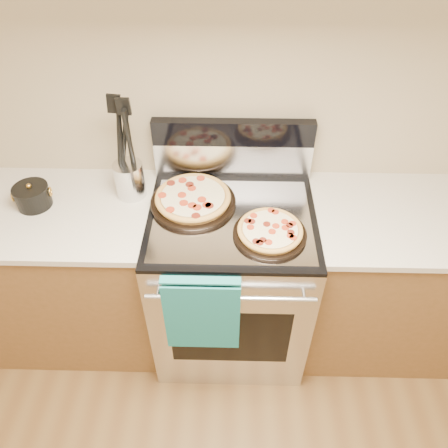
{
  "coord_description": "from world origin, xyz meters",
  "views": [
    {
      "loc": [
        -0.0,
        0.18,
        2.23
      ],
      "look_at": [
        -0.03,
        1.55,
        0.96
      ],
      "focal_mm": 35.0,
      "sensor_mm": 36.0,
      "label": 1
    }
  ],
  "objects_px": {
    "pepperoni_pizza_back": "(193,199)",
    "utensil_crock": "(130,180)",
    "pepperoni_pizza_front": "(270,231)",
    "range_body": "(231,282)",
    "saucepan": "(33,197)"
  },
  "relations": [
    {
      "from": "pepperoni_pizza_front",
      "to": "saucepan",
      "type": "bearing_deg",
      "value": 169.98
    },
    {
      "from": "saucepan",
      "to": "range_body",
      "type": "bearing_deg",
      "value": -3.78
    },
    {
      "from": "utensil_crock",
      "to": "saucepan",
      "type": "distance_m",
      "value": 0.45
    },
    {
      "from": "pepperoni_pizza_back",
      "to": "utensil_crock",
      "type": "distance_m",
      "value": 0.31
    },
    {
      "from": "pepperoni_pizza_front",
      "to": "utensil_crock",
      "type": "xyz_separation_m",
      "value": [
        -0.64,
        0.28,
        0.05
      ]
    },
    {
      "from": "pepperoni_pizza_back",
      "to": "utensil_crock",
      "type": "bearing_deg",
      "value": 164.91
    },
    {
      "from": "pepperoni_pizza_back",
      "to": "pepperoni_pizza_front",
      "type": "distance_m",
      "value": 0.4
    },
    {
      "from": "range_body",
      "to": "saucepan",
      "type": "distance_m",
      "value": 1.05
    },
    {
      "from": "utensil_crock",
      "to": "pepperoni_pizza_front",
      "type": "bearing_deg",
      "value": -23.62
    },
    {
      "from": "pepperoni_pizza_front",
      "to": "utensil_crock",
      "type": "height_order",
      "value": "utensil_crock"
    },
    {
      "from": "range_body",
      "to": "utensil_crock",
      "type": "relative_size",
      "value": 5.23
    },
    {
      "from": "pepperoni_pizza_front",
      "to": "saucepan",
      "type": "height_order",
      "value": "saucepan"
    },
    {
      "from": "range_body",
      "to": "pepperoni_pizza_front",
      "type": "distance_m",
      "value": 0.54
    },
    {
      "from": "range_body",
      "to": "pepperoni_pizza_front",
      "type": "xyz_separation_m",
      "value": [
        0.16,
        -0.13,
        0.5
      ]
    },
    {
      "from": "pepperoni_pizza_back",
      "to": "pepperoni_pizza_front",
      "type": "relative_size",
      "value": 1.25
    }
  ]
}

